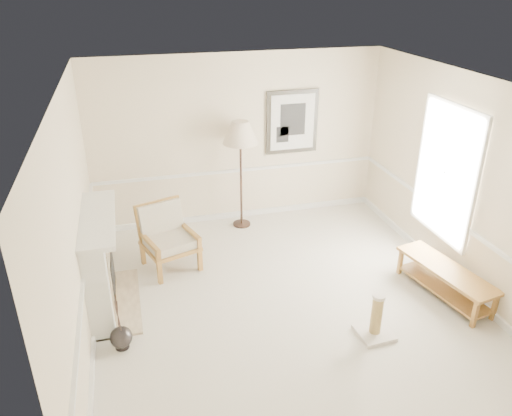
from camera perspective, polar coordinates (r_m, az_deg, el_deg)
The scene contains 8 objects.
ground at distance 6.85m, azimuth 3.44°, elevation -10.82°, with size 5.50×5.50×0.00m, color silver.
room at distance 6.05m, azimuth 4.92°, elevation 4.22°, with size 5.04×5.54×2.92m.
fireplace at distance 6.77m, azimuth -17.42°, elevation -6.08°, with size 0.64×1.64×1.31m.
floor_vase at distance 6.27m, azimuth -15.15°, elevation -14.13°, with size 0.26×0.26×0.77m.
armchair at distance 7.54m, azimuth -10.22°, elevation -2.91°, with size 0.93×0.96×0.96m.
floor_lamp at distance 8.19m, azimuth -1.79°, elevation 8.28°, with size 0.75×0.75×1.87m.
bench at distance 7.31m, azimuth 20.81°, elevation -7.39°, with size 0.73×1.57×0.43m.
scratching_post at distance 6.38m, azimuth 13.51°, elevation -12.63°, with size 0.44×0.44×0.59m.
Camera 1 is at (-1.81, -5.22, 4.05)m, focal length 35.00 mm.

